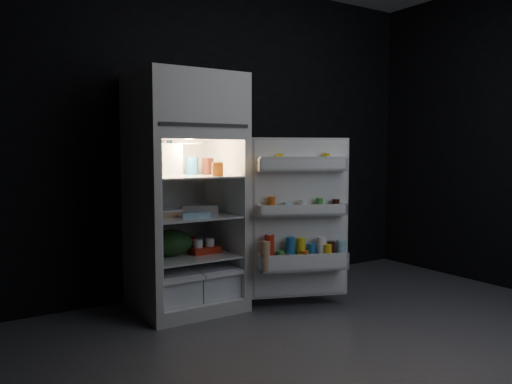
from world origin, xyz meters
TOP-DOWN VIEW (x-y plane):
  - floor at (0.00, 0.00)m, footprint 4.00×3.40m
  - wall_back at (0.00, 1.70)m, footprint 4.00×0.00m
  - refrigerator at (-0.63, 1.32)m, footprint 0.76×0.71m
  - fridge_door at (0.10, 0.80)m, footprint 0.74×0.44m
  - milk_jug at (-0.72, 1.36)m, footprint 0.16×0.16m
  - mayo_jar at (-0.54, 1.36)m, footprint 0.12×0.12m
  - jam_jar at (-0.42, 1.32)m, footprint 0.12×0.12m
  - amber_bottle at (-0.88, 1.42)m, footprint 0.10×0.10m
  - small_carton at (-0.47, 1.06)m, footprint 0.09×0.08m
  - egg_carton at (-0.53, 1.25)m, footprint 0.29×0.19m
  - pie at (-0.78, 1.36)m, footprint 0.43×0.43m
  - flat_package at (-0.64, 1.09)m, footprint 0.22×0.15m
  - wrapped_pkg at (-0.48, 1.45)m, footprint 0.15×0.13m
  - produce_bag at (-0.75, 1.29)m, footprint 0.39×0.35m
  - yogurt_tray at (-0.50, 1.23)m, footprint 0.23×0.13m
  - small_can_red at (-0.49, 1.48)m, footprint 0.08×0.08m
  - small_can_silver at (-0.43, 1.46)m, footprint 0.08×0.08m

SIDE VIEW (x-z plane):
  - floor at x=0.00m, z-range 0.00..0.00m
  - yogurt_tray at x=-0.50m, z-range 0.43..0.48m
  - small_can_red at x=-0.49m, z-range 0.43..0.52m
  - small_can_silver at x=-0.43m, z-range 0.43..0.52m
  - produce_bag at x=-0.75m, z-range 0.43..0.62m
  - fridge_door at x=0.10m, z-range 0.07..1.29m
  - pie at x=-0.78m, z-range 0.73..0.77m
  - flat_package at x=-0.64m, z-range 0.73..0.77m
  - wrapped_pkg at x=-0.48m, z-range 0.73..0.78m
  - egg_carton at x=-0.53m, z-range 0.73..0.80m
  - refrigerator at x=-0.63m, z-range 0.07..1.85m
  - small_carton at x=-0.47m, z-range 1.03..1.13m
  - jam_jar at x=-0.42m, z-range 1.03..1.16m
  - mayo_jar at x=-0.54m, z-range 1.03..1.17m
  - amber_bottle at x=-0.88m, z-range 1.03..1.25m
  - milk_jug at x=-0.72m, z-range 1.03..1.27m
  - wall_back at x=0.00m, z-range 0.00..2.70m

